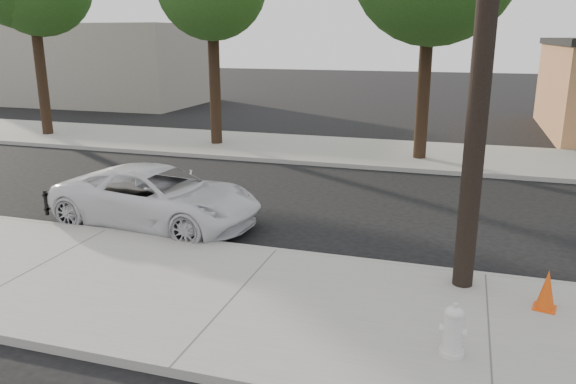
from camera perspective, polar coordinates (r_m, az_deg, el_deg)
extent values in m
plane|color=black|center=(13.33, 1.73, -3.27)|extent=(120.00, 120.00, 0.00)
cube|color=gray|center=(9.55, -5.42, -10.83)|extent=(90.00, 4.40, 0.15)
cube|color=gray|center=(21.35, 7.96, 4.03)|extent=(90.00, 5.00, 0.15)
cube|color=#9E9B93|center=(11.42, -1.14, -6.17)|extent=(90.00, 0.12, 0.16)
cube|color=gray|center=(39.80, -19.02, 12.20)|extent=(14.00, 8.00, 5.00)
cylinder|color=black|center=(9.46, 19.54, 16.80)|extent=(0.34, 0.34, 9.00)
cylinder|color=black|center=(26.69, -23.70, 10.23)|extent=(0.44, 0.44, 4.50)
cylinder|color=black|center=(22.50, -7.43, 10.30)|extent=(0.44, 0.44, 4.25)
cylinder|color=black|center=(20.08, 13.60, 10.09)|extent=(0.44, 0.44, 4.75)
imported|color=silver|center=(13.45, -13.11, -0.45)|extent=(5.10, 2.67, 1.37)
cylinder|color=silver|center=(8.21, 16.27, -15.32)|extent=(0.34, 0.34, 0.06)
cylinder|color=silver|center=(8.08, 16.41, -13.73)|extent=(0.26, 0.26, 0.59)
ellipsoid|color=silver|center=(7.93, 16.59, -11.75)|extent=(0.28, 0.28, 0.19)
cylinder|color=silver|center=(8.05, 16.44, -13.37)|extent=(0.37, 0.16, 0.12)
cylinder|color=silver|center=(8.05, 16.44, -13.37)|extent=(0.17, 0.21, 0.15)
cube|color=#E84B0C|center=(9.93, 24.60, -10.65)|extent=(0.40, 0.40, 0.02)
cone|color=#E84B0C|center=(9.80, 24.81, -8.98)|extent=(0.36, 0.36, 0.65)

